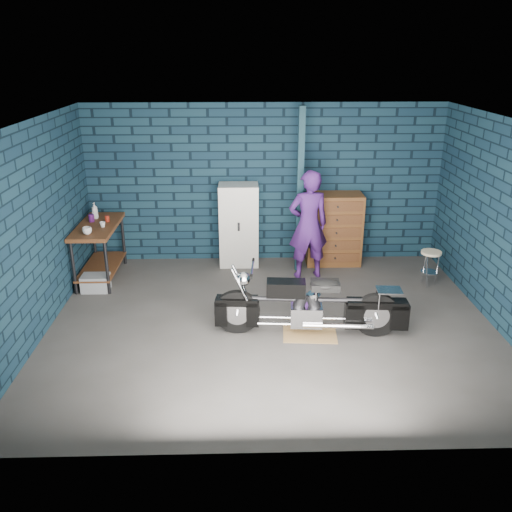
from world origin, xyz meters
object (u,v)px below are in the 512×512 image
Objects in this scene: shop_stool at (429,268)px; person at (308,225)px; locker at (239,225)px; storage_bin at (96,283)px; motorcycle at (311,301)px; workbench at (100,252)px; tool_chest at (334,229)px.

person is at bearing 167.13° from shop_stool.
person is 1.26× the size of locker.
storage_bin is 0.29× the size of locker.
locker is at bearing -36.46° from person.
person reaches higher than motorcycle.
locker is (2.22, 1.05, 0.58)m from storage_bin.
workbench is 0.60m from storage_bin.
person is 4.31× the size of storage_bin.
tool_chest reaches higher than storage_bin.
tool_chest is 2.15× the size of shop_stool.
locker is 3.18m from shop_stool.
person is (3.35, -0.02, 0.43)m from workbench.
motorcycle is 1.98m from person.
person is at bearing 88.96° from motorcycle.
tool_chest is (3.86, 0.55, 0.16)m from workbench.
shop_stool is at bearing -4.87° from workbench.
storage_bin is 4.01m from tool_chest.
motorcycle is 3.72× the size of shop_stool.
workbench is 0.99× the size of locker.
motorcycle is 1.20× the size of person.
shop_stool is (2.06, 1.50, -0.18)m from motorcycle.
motorcycle reaches higher than shop_stool.
person is at bearing 8.27° from storage_bin.
tool_chest reaches higher than shop_stool.
tool_chest is at bearing 0.00° from locker.
person reaches higher than storage_bin.
locker reaches higher than workbench.
workbench is 1.14× the size of tool_chest.
motorcycle is 3.48m from storage_bin.
tool_chest reaches higher than motorcycle.
tool_chest is (0.70, 2.50, 0.15)m from motorcycle.
workbench reaches higher than shop_stool.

